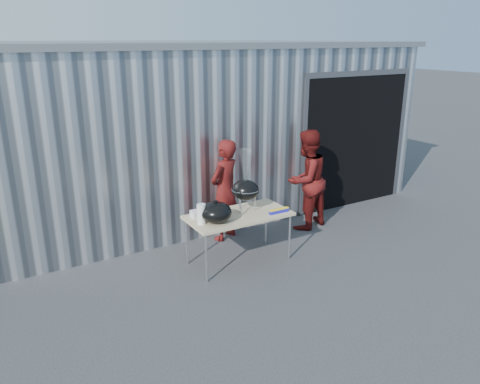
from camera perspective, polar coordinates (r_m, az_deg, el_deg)
ground at (r=6.53m, az=2.08°, el=-10.77°), size 80.00×80.00×0.00m
building at (r=10.33m, az=-7.42°, el=9.06°), size 8.20×6.20×3.10m
folding_table at (r=6.76m, az=-0.16°, el=-3.04°), size 1.50×0.75×0.75m
kettle_grill at (r=6.71m, az=0.66°, el=1.03°), size 0.40×0.40×0.93m
grill_lid at (r=6.42m, az=-2.95°, el=-2.49°), size 0.44×0.44×0.32m
paper_towels at (r=6.38m, az=-4.74°, el=-2.70°), size 0.12×0.12×0.28m
white_tub at (r=6.65m, az=-5.11°, el=-2.66°), size 0.20×0.15×0.10m
foil_box at (r=6.81m, az=4.77°, el=-2.30°), size 0.32×0.06×0.06m
person_cook at (r=7.54m, az=-1.88°, el=0.21°), size 0.72×0.61×1.66m
person_bystander at (r=8.06m, az=8.07°, el=1.49°), size 0.97×0.83×1.73m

